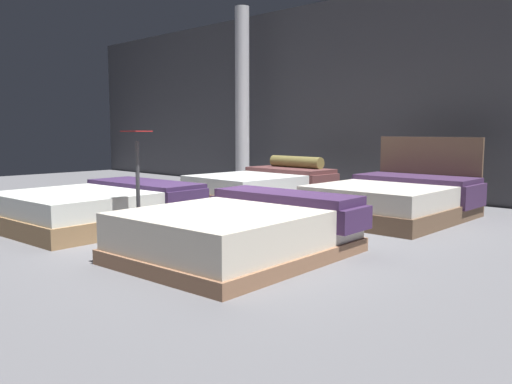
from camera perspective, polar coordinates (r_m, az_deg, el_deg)
name	(u,v)px	position (r m, az deg, el deg)	size (l,w,h in m)	color
ground_plane	(233,226)	(6.37, -2.55, -3.71)	(18.00, 18.00, 0.02)	slate
showroom_back_wall	(394,94)	(9.32, 14.78, 10.25)	(18.00, 0.06, 3.50)	#47474C
bed_0	(101,207)	(6.57, -16.49, -1.60)	(1.78, 2.17, 0.49)	#98744D
bed_1	(241,231)	(4.78, -1.67, -4.27)	(1.71, 2.07, 0.53)	#976B4E
bed_2	(263,187)	(8.33, 0.81, 0.54)	(1.57, 2.17, 0.71)	#966D4F
bed_3	(395,200)	(7.05, 14.84, -0.79)	(1.68, 2.10, 1.05)	brown
price_sign	(138,199)	(5.47, -12.66, -0.76)	(0.28, 0.24, 1.14)	#3F3F44
support_pillar	(242,99)	(10.45, -1.50, 10.07)	(0.28, 0.28, 3.50)	silver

